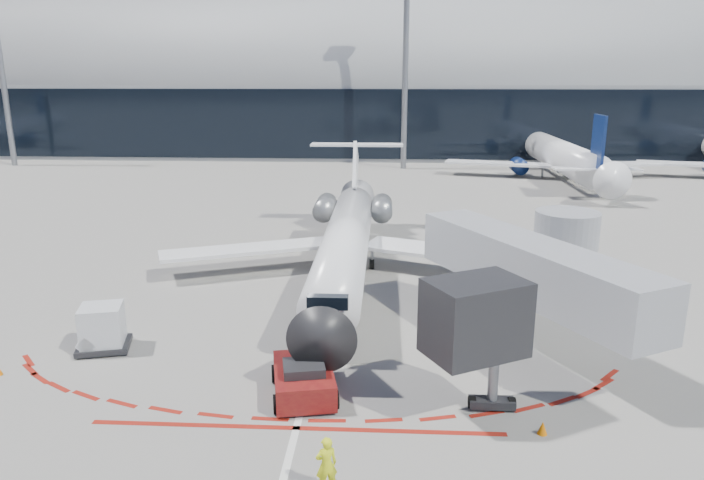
# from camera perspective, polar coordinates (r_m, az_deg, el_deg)

# --- Properties ---
(ground) EXTENTS (260.00, 260.00, 0.00)m
(ground) POSITION_cam_1_polar(r_m,az_deg,el_deg) (32.32, -2.21, -5.96)
(ground) COLOR slate
(ground) RESTS_ON ground
(apron_centerline) EXTENTS (0.25, 40.00, 0.01)m
(apron_centerline) POSITION_cam_1_polar(r_m,az_deg,el_deg) (34.18, -1.90, -4.76)
(apron_centerline) COLOR silver
(apron_centerline) RESTS_ON ground
(apron_stop_bar) EXTENTS (14.00, 0.25, 0.01)m
(apron_stop_bar) POSITION_cam_1_polar(r_m,az_deg,el_deg) (22.03, -5.08, -16.66)
(apron_stop_bar) COLOR maroon
(apron_stop_bar) RESTS_ON ground
(terminal_building) EXTENTS (150.00, 24.15, 24.00)m
(terminal_building) POSITION_cam_1_polar(r_m,az_deg,el_deg) (95.11, 1.44, 13.15)
(terminal_building) COLOR gray
(terminal_building) RESTS_ON ground
(jet_bridge) EXTENTS (10.03, 15.20, 4.90)m
(jet_bridge) POSITION_cam_1_polar(r_m,az_deg,el_deg) (29.18, 16.70, -2.69)
(jet_bridge) COLOR #9B9EA4
(jet_bridge) RESTS_ON ground
(light_mast_west) EXTENTS (0.70, 0.70, 25.00)m
(light_mast_west) POSITION_cam_1_polar(r_m,az_deg,el_deg) (91.58, -29.30, 13.73)
(light_mast_west) COLOR gray
(light_mast_west) RESTS_ON ground
(light_mast_centre) EXTENTS (0.70, 0.70, 25.00)m
(light_mast_centre) POSITION_cam_1_polar(r_m,az_deg,el_deg) (78.08, 4.88, 15.62)
(light_mast_centre) COLOR gray
(light_mast_centre) RESTS_ON ground
(regional_jet) EXTENTS (22.22, 27.40, 6.86)m
(regional_jet) POSITION_cam_1_polar(r_m,az_deg,el_deg) (36.38, -0.48, 0.24)
(regional_jet) COLOR white
(regional_jet) RESTS_ON ground
(pushback_tug) EXTENTS (2.86, 5.50, 1.40)m
(pushback_tug) POSITION_cam_1_polar(r_m,az_deg,el_deg) (23.70, -4.42, -12.52)
(pushback_tug) COLOR #580C0F
(pushback_tug) RESTS_ON ground
(ramp_worker) EXTENTS (0.74, 0.61, 1.73)m
(ramp_worker) POSITION_cam_1_polar(r_m,az_deg,el_deg) (18.76, -2.35, -19.73)
(ramp_worker) COLOR yellow
(ramp_worker) RESTS_ON ground
(uld_container) EXTENTS (2.50, 2.27, 1.99)m
(uld_container) POSITION_cam_1_polar(r_m,az_deg,el_deg) (29.04, -21.74, -7.47)
(uld_container) COLOR black
(uld_container) RESTS_ON ground
(safety_cone_right) EXTENTS (0.33, 0.33, 0.45)m
(safety_cone_right) POSITION_cam_1_polar(r_m,az_deg,el_deg) (22.44, 16.93, -16.02)
(safety_cone_right) COLOR orange
(safety_cone_right) RESTS_ON ground
(bg_airliner_1) EXTENTS (30.10, 31.87, 9.74)m
(bg_airliner_1) POSITION_cam_1_polar(r_m,az_deg,el_deg) (75.56, 18.47, 9.15)
(bg_airliner_1) COLOR white
(bg_airliner_1) RESTS_ON ground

